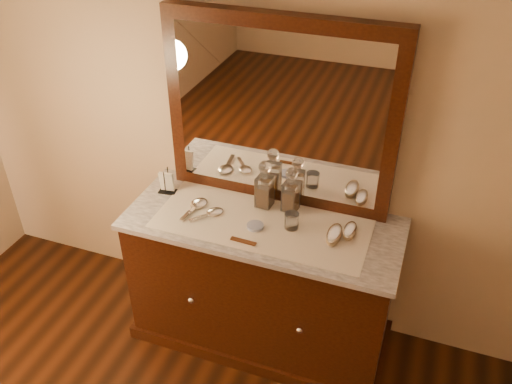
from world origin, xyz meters
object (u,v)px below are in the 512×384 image
comb (243,241)px  brush_far (350,231)px  decanter_right (291,194)px  dresser_cabinet (262,284)px  napkin_rack (167,183)px  hand_mirror_inner (212,213)px  decanter_left (265,189)px  mirror_frame (280,114)px  hand_mirror_outer (197,205)px  brush_near (334,235)px  pin_dish (255,226)px

comb → brush_far: (0.48, 0.24, 0.02)m
comb → decanter_right: decanter_right is taller
dresser_cabinet → napkin_rack: 0.78m
decanter_right → hand_mirror_inner: 0.43m
decanter_left → napkin_rack: bearing=-174.0°
dresser_cabinet → mirror_frame: mirror_frame is taller
dresser_cabinet → hand_mirror_outer: 0.59m
napkin_rack → hand_mirror_outer: size_ratio=0.63×
hand_mirror_inner → decanter_left: bearing=36.3°
mirror_frame → brush_far: bearing=-23.8°
napkin_rack → brush_near: 0.97m
mirror_frame → comb: mirror_frame is taller
pin_dish → brush_far: (0.46, 0.11, 0.01)m
napkin_rack → brush_far: (1.03, -0.03, -0.03)m
brush_near → decanter_left: bearing=160.4°
pin_dish → comb: size_ratio=0.65×
comb → brush_far: brush_far is taller
decanter_right → brush_near: 0.33m
brush_far → hand_mirror_inner: brush_far is taller
brush_near → hand_mirror_outer: size_ratio=0.71×
dresser_cabinet → hand_mirror_outer: size_ratio=6.06×
comb → hand_mirror_inner: size_ratio=0.72×
napkin_rack → hand_mirror_outer: napkin_rack is taller
dresser_cabinet → hand_mirror_inner: hand_mirror_inner is taller
dresser_cabinet → pin_dish: (-0.02, -0.06, 0.45)m
comb → decanter_right: bearing=70.2°
mirror_frame → napkin_rack: (-0.59, -0.17, -0.44)m
brush_far → hand_mirror_inner: bearing=-173.4°
napkin_rack → hand_mirror_outer: 0.24m
mirror_frame → pin_dish: bearing=-93.6°
decanter_right → dresser_cabinet: bearing=-124.6°
mirror_frame → hand_mirror_inner: size_ratio=6.52×
brush_far → hand_mirror_outer: bearing=-176.6°
napkin_rack → brush_far: napkin_rack is taller
dresser_cabinet → brush_near: bearing=-1.5°
napkin_rack → hand_mirror_inner: bearing=-19.5°
decanter_left → brush_far: size_ratio=1.91×
pin_dish → comb: 0.13m
napkin_rack → hand_mirror_inner: napkin_rack is taller
comb → hand_mirror_inner: hand_mirror_inner is taller
dresser_cabinet → hand_mirror_outer: (-0.37, 0.00, 0.45)m
mirror_frame → brush_near: (0.38, -0.26, -0.47)m
dresser_cabinet → napkin_rack: (-0.59, 0.08, 0.50)m
dresser_cabinet → pin_dish: size_ratio=16.19×
brush_far → decanter_right: bearing=163.8°
comb → brush_near: brush_near is taller
decanter_left → brush_far: bearing=-10.4°
comb → dresser_cabinet: bearing=82.1°
pin_dish → decanter_right: decanter_right is taller
mirror_frame → decanter_right: bearing=-43.2°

